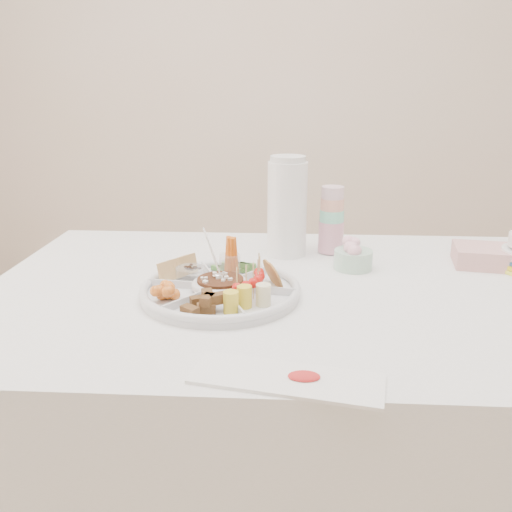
{
  "coord_description": "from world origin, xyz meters",
  "views": [
    {
      "loc": [
        0.0,
        -1.28,
        1.25
      ],
      "look_at": [
        -0.07,
        0.03,
        0.83
      ],
      "focal_mm": 38.0,
      "sensor_mm": 36.0,
      "label": 1
    }
  ],
  "objects": [
    {
      "name": "bean_dip",
      "position": [
        -0.15,
        -0.07,
        0.79
      ],
      "size": [
        0.12,
        0.12,
        0.04
      ],
      "primitive_type": "cylinder",
      "rotation": [
        0.0,
        0.0,
        -0.13
      ],
      "color": "#482611",
      "rests_on": "party_tray"
    },
    {
      "name": "wall_back",
      "position": [
        0.0,
        2.0,
        1.35
      ],
      "size": [
        4.0,
        0.02,
        2.7
      ],
      "primitive_type": "cube",
      "color": "beige",
      "rests_on": "ground"
    },
    {
      "name": "granola_chunks",
      "position": [
        -0.17,
        -0.2,
        0.79
      ],
      "size": [
        0.12,
        0.12,
        0.05
      ],
      "primitive_type": null,
      "rotation": [
        0.0,
        0.0,
        -0.13
      ],
      "color": "brown",
      "rests_on": "party_tray"
    },
    {
      "name": "cup_stack",
      "position": [
        0.14,
        0.3,
        0.86
      ],
      "size": [
        0.09,
        0.09,
        0.21
      ],
      "primitive_type": "cylinder",
      "rotation": [
        0.0,
        0.0,
        0.21
      ],
      "color": "silver",
      "rests_on": "dining_table"
    },
    {
      "name": "banana_tomato",
      "position": [
        -0.05,
        -0.15,
        0.82
      ],
      "size": [
        0.12,
        0.12,
        0.09
      ],
      "primitive_type": null,
      "rotation": [
        0.0,
        0.0,
        -0.13
      ],
      "color": "#FFF88B",
      "rests_on": "party_tray"
    },
    {
      "name": "tortillas",
      "position": [
        -0.03,
        -0.02,
        0.8
      ],
      "size": [
        0.1,
        0.1,
        0.05
      ],
      "primitive_type": null,
      "rotation": [
        0.0,
        0.0,
        -0.13
      ],
      "color": "#A76D2F",
      "rests_on": "party_tray"
    },
    {
      "name": "thermos",
      "position": [
        0.0,
        0.28,
        0.91
      ],
      "size": [
        0.14,
        0.14,
        0.3
      ],
      "primitive_type": "cylinder",
      "rotation": [
        0.0,
        0.0,
        -0.31
      ],
      "color": "white",
      "rests_on": "dining_table"
    },
    {
      "name": "dining_table",
      "position": [
        0.0,
        0.0,
        0.38
      ],
      "size": [
        1.52,
        1.02,
        0.76
      ],
      "primitive_type": "cube",
      "color": "white",
      "rests_on": "floor"
    },
    {
      "name": "party_tray",
      "position": [
        -0.15,
        -0.07,
        0.78
      ],
      "size": [
        0.42,
        0.42,
        0.04
      ],
      "primitive_type": "cylinder",
      "rotation": [
        0.0,
        0.0,
        -0.13
      ],
      "color": "silver",
      "rests_on": "dining_table"
    },
    {
      "name": "cherries",
      "position": [
        -0.27,
        -0.12,
        0.79
      ],
      "size": [
        0.13,
        0.13,
        0.05
      ],
      "primitive_type": null,
      "rotation": [
        0.0,
        0.0,
        -0.13
      ],
      "color": "orange",
      "rests_on": "party_tray"
    },
    {
      "name": "flower_bowl",
      "position": [
        0.19,
        0.16,
        0.8
      ],
      "size": [
        0.12,
        0.12,
        0.08
      ],
      "primitive_type": "cylinder",
      "rotation": [
        0.0,
        0.0,
        0.15
      ],
      "color": "#AEC9B6",
      "rests_on": "dining_table"
    },
    {
      "name": "carrot_cucumber",
      "position": [
        -0.14,
        0.06,
        0.82
      ],
      "size": [
        0.12,
        0.12,
        0.1
      ],
      "primitive_type": null,
      "rotation": [
        0.0,
        0.0,
        -0.13
      ],
      "color": "#D35D12",
      "rests_on": "party_tray"
    },
    {
      "name": "placemat",
      "position": [
        0.01,
        -0.45,
        0.76
      ],
      "size": [
        0.35,
        0.17,
        0.01
      ],
      "primitive_type": "cube",
      "rotation": [
        0.0,
        0.0,
        -0.2
      ],
      "color": "silver",
      "rests_on": "dining_table"
    },
    {
      "name": "pita_raisins",
      "position": [
        -0.26,
        0.01,
        0.8
      ],
      "size": [
        0.11,
        0.11,
        0.06
      ],
      "primitive_type": null,
      "rotation": [
        0.0,
        0.0,
        -0.13
      ],
      "color": "tan",
      "rests_on": "party_tray"
    },
    {
      "name": "napkin_stack",
      "position": [
        0.56,
        0.21,
        0.78
      ],
      "size": [
        0.18,
        0.16,
        0.05
      ],
      "primitive_type": "cube",
      "rotation": [
        0.0,
        0.0,
        -0.16
      ],
      "color": "#D99D9B",
      "rests_on": "dining_table"
    }
  ]
}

